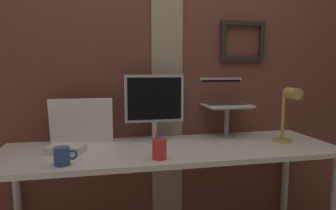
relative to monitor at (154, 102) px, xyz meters
name	(u,v)px	position (x,y,z in m)	size (l,w,h in m)	color
brick_wall_back	(156,55)	(0.05, 0.18, 0.32)	(3.13, 0.16, 2.68)	brown
desk	(171,159)	(0.07, -0.19, -0.33)	(2.05, 0.63, 0.76)	silver
monitor	(154,102)	(0.00, 0.00, 0.00)	(0.39, 0.18, 0.44)	#ADB2B7
laptop_stand	(227,116)	(0.51, 0.00, -0.11)	(0.28, 0.22, 0.22)	gray
laptop	(223,98)	(0.51, 0.07, 0.01)	(0.32, 0.29, 0.20)	silver
whiteboard_panel	(82,121)	(-0.47, 0.02, -0.11)	(0.39, 0.02, 0.29)	white
desk_lamp	(288,109)	(0.83, -0.25, -0.03)	(0.12, 0.20, 0.36)	tan
pen_cup	(159,149)	(-0.04, -0.41, -0.20)	(0.08, 0.08, 0.17)	red
coffee_mug	(62,156)	(-0.53, -0.41, -0.21)	(0.12, 0.08, 0.09)	#2D4C8C
paper_clutter_stack	(66,149)	(-0.54, -0.19, -0.24)	(0.20, 0.14, 0.04)	silver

